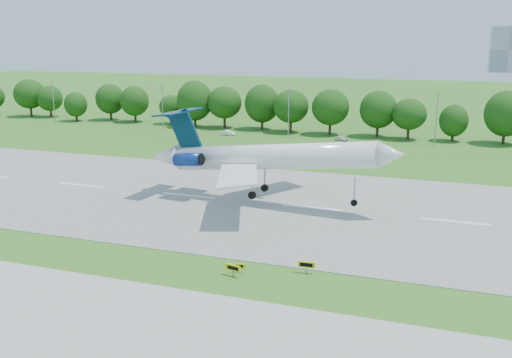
% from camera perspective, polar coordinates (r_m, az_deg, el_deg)
% --- Properties ---
extents(ground, '(600.00, 600.00, 0.00)m').
position_cam_1_polar(ground, '(61.64, -0.01, -9.33)').
color(ground, '#31641A').
rests_on(ground, ground).
extents(runway, '(400.00, 45.00, 0.08)m').
position_cam_1_polar(runway, '(84.24, 5.60, -2.89)').
color(runway, gray).
rests_on(runway, ground).
extents(tree_line, '(288.40, 8.40, 10.40)m').
position_cam_1_polar(tree_line, '(147.78, 11.88, 6.60)').
color(tree_line, '#382314').
rests_on(tree_line, ground).
extents(light_poles, '(175.90, 0.25, 12.19)m').
position_cam_1_polar(light_poles, '(138.28, 10.30, 6.25)').
color(light_poles, gray).
rests_on(light_poles, ground).
extents(airliner, '(40.60, 29.29, 12.57)m').
position_cam_1_polar(airliner, '(84.86, 0.33, 2.32)').
color(airliner, white).
rests_on(airliner, ground).
extents(taxi_sign_left, '(1.80, 0.61, 1.27)m').
position_cam_1_polar(taxi_sign_left, '(60.43, -2.32, -8.87)').
color(taxi_sign_left, gray).
rests_on(taxi_sign_left, ground).
extents(taxi_sign_centre, '(1.42, 0.61, 1.02)m').
position_cam_1_polar(taxi_sign_centre, '(61.29, -1.76, -8.71)').
color(taxi_sign_centre, gray).
rests_on(taxi_sign_centre, ground).
extents(taxi_sign_right, '(1.85, 0.33, 1.29)m').
position_cam_1_polar(taxi_sign_right, '(61.34, 5.08, -8.54)').
color(taxi_sign_right, gray).
rests_on(taxi_sign_right, ground).
extents(service_vehicle_a, '(4.09, 1.80, 1.31)m').
position_cam_1_polar(service_vehicle_a, '(146.70, -2.88, 4.64)').
color(service_vehicle_a, white).
rests_on(service_vehicle_a, ground).
extents(service_vehicle_b, '(3.64, 2.79, 1.16)m').
position_cam_1_polar(service_vehicle_b, '(140.03, 8.54, 4.03)').
color(service_vehicle_b, silver).
rests_on(service_vehicle_b, ground).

